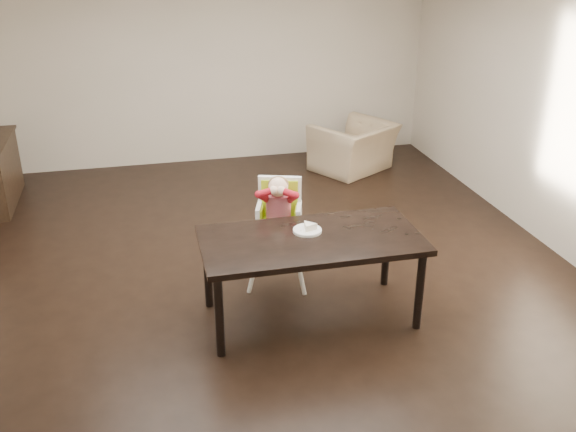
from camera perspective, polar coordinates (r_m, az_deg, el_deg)
name	(u,v)px	position (r m, az deg, el deg)	size (l,w,h in m)	color
ground	(266,275)	(6.19, -1.97, -5.27)	(7.00, 7.00, 0.00)	black
room_walls	(263,83)	(5.52, -2.25, 11.74)	(6.02, 7.02, 2.71)	#BFB59E
dining_table	(311,246)	(5.25, 2.07, -2.71)	(1.80, 0.90, 0.75)	black
high_chair	(279,208)	(5.81, -0.83, 0.75)	(0.54, 0.54, 1.04)	white
plate	(308,229)	(5.31, 1.79, -1.14)	(0.26, 0.26, 0.07)	white
armchair	(354,139)	(8.78, 5.86, 6.79)	(1.00, 0.65, 0.87)	tan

